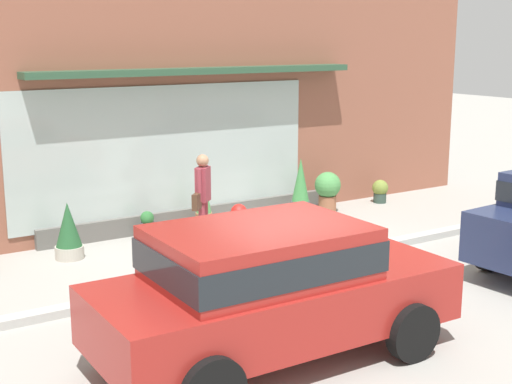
{
  "coord_description": "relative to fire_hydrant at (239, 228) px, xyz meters",
  "views": [
    {
      "loc": [
        -6.46,
        -9.11,
        3.6
      ],
      "look_at": [
        0.17,
        1.2,
        0.95
      ],
      "focal_mm": 50.52,
      "sensor_mm": 36.0,
      "label": 1
    }
  ],
  "objects": [
    {
      "name": "ground_plane",
      "position": [
        0.3,
        -1.0,
        -0.42
      ],
      "size": [
        60.0,
        60.0,
        0.0
      ],
      "primitive_type": "plane",
      "color": "#9E9B93"
    },
    {
      "name": "curb_strip",
      "position": [
        0.3,
        -1.2,
        -0.36
      ],
      "size": [
        14.0,
        0.24,
        0.12
      ],
      "primitive_type": "cube",
      "color": "#B2B2AD",
      "rests_on": "ground_plane"
    },
    {
      "name": "storefront",
      "position": [
        0.29,
        2.19,
        2.15
      ],
      "size": [
        14.0,
        0.81,
        5.24
      ],
      "color": "#935642",
      "rests_on": "ground_plane"
    },
    {
      "name": "fire_hydrant",
      "position": [
        0.0,
        0.0,
        0.0
      ],
      "size": [
        0.43,
        0.4,
        0.84
      ],
      "color": "red",
      "rests_on": "ground_plane"
    },
    {
      "name": "pedestrian_with_handbag",
      "position": [
        -0.34,
        0.65,
        0.52
      ],
      "size": [
        0.53,
        0.47,
        1.62
      ],
      "rotation": [
        0.0,
        0.0,
        3.89
      ],
      "color": "#8E333D",
      "rests_on": "ground_plane"
    },
    {
      "name": "parked_car_red",
      "position": [
        -1.92,
        -3.78,
        0.48
      ],
      "size": [
        4.18,
        1.99,
        1.58
      ],
      "rotation": [
        0.0,
        0.0,
        -0.02
      ],
      "color": "maroon",
      "rests_on": "ground_plane"
    },
    {
      "name": "potted_plant_near_hydrant",
      "position": [
        -2.57,
        1.19,
        0.04
      ],
      "size": [
        0.47,
        0.47,
        0.95
      ],
      "color": "#B7B2A3",
      "rests_on": "ground_plane"
    },
    {
      "name": "potted_plant_window_left",
      "position": [
        4.58,
        1.5,
        -0.15
      ],
      "size": [
        0.35,
        0.35,
        0.51
      ],
      "color": "#33473D",
      "rests_on": "ground_plane"
    },
    {
      "name": "potted_plant_by_entrance",
      "position": [
        0.13,
        1.49,
        0.14
      ],
      "size": [
        0.32,
        0.32,
        1.18
      ],
      "color": "#9E6042",
      "rests_on": "ground_plane"
    },
    {
      "name": "potted_plant_window_right",
      "position": [
        2.19,
        1.23,
        0.18
      ],
      "size": [
        0.39,
        0.39,
        1.26
      ],
      "color": "#4C4C51",
      "rests_on": "ground_plane"
    },
    {
      "name": "potted_plant_doorstep",
      "position": [
        -0.98,
        1.58,
        -0.17
      ],
      "size": [
        0.26,
        0.26,
        0.52
      ],
      "color": "#4C4C51",
      "rests_on": "ground_plane"
    },
    {
      "name": "potted_plant_window_center",
      "position": [
        3.02,
        1.4,
        0.07
      ],
      "size": [
        0.54,
        0.54,
        0.86
      ],
      "color": "#9E6042",
      "rests_on": "ground_plane"
    }
  ]
}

